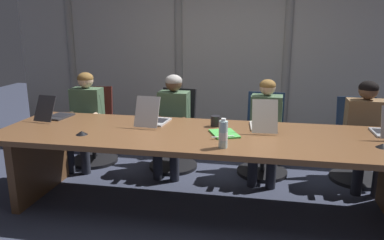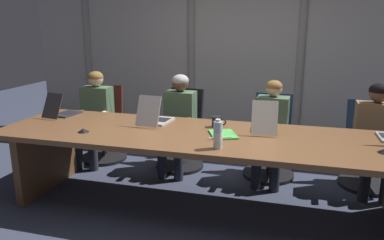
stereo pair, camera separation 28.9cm
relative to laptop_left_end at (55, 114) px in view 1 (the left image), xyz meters
The scene contains 19 objects.
ground_plane 1.88m from the laptop_left_end, ahead, with size 13.73×13.73×0.00m, color #383D51.
conference_table 1.71m from the laptop_left_end, ahead, with size 3.97×1.11×0.76m.
curtain_backdrop 2.81m from the laptop_left_end, 51.81° to the left, with size 6.87×0.17×3.05m.
laptop_left_end is the anchor object (origin of this frame).
laptop_left_mid 1.11m from the laptop_left_end, ahead, with size 0.28×0.46×0.31m.
laptop_center 2.21m from the laptop_left_end, ahead, with size 0.27×0.47×0.32m.
office_chair_left_end 0.90m from the laptop_left_end, 85.31° to the left, with size 0.60×0.61×0.96m.
office_chair_left_mid 1.45m from the laptop_left_end, 34.24° to the left, with size 0.60×0.61×0.97m.
office_chair_center 2.41m from the laptop_left_end, 19.12° to the left, with size 0.60×0.60×0.95m.
office_chair_right_mid 3.42m from the laptop_left_end, 13.18° to the left, with size 0.60×0.60×0.93m.
person_left_end 0.63m from the laptop_left_end, 86.75° to the left, with size 0.40×0.56×1.17m.
person_left_mid 1.31m from the laptop_left_end, 28.04° to the left, with size 0.38×0.55×1.17m.
person_center 2.33m from the laptop_left_end, 15.17° to the left, with size 0.38×0.56×1.14m.
person_right_mid 3.38m from the laptop_left_end, 10.56° to the left, with size 0.42×0.55×1.16m.
water_bottle_primary 1.99m from the laptop_left_end, 18.53° to the right, with size 0.08×0.08×0.25m.
coffee_mug_near 1.75m from the laptop_left_end, ahead, with size 0.14×0.10×0.11m.
conference_mic_middle 0.76m from the laptop_left_end, 41.71° to the right, with size 0.11×0.11×0.04m, color black.
conference_mic_right_side 3.21m from the laptop_left_end, ahead, with size 0.11×0.11×0.04m, color black.
spiral_notepad 1.88m from the laptop_left_end, ahead, with size 0.32×0.37×0.03m.
Camera 1 is at (0.50, -3.29, 1.75)m, focal length 34.81 mm.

